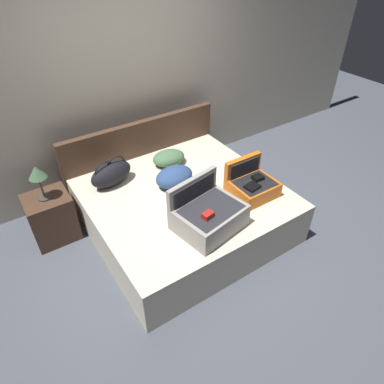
% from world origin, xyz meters
% --- Properties ---
extents(ground_plane, '(12.00, 12.00, 0.00)m').
position_xyz_m(ground_plane, '(0.00, 0.00, 0.00)').
color(ground_plane, '#4C515B').
extents(back_wall, '(8.00, 0.10, 2.60)m').
position_xyz_m(back_wall, '(0.00, 1.65, 1.30)').
color(back_wall, beige).
rests_on(back_wall, ground).
extents(bed, '(1.92, 1.82, 0.48)m').
position_xyz_m(bed, '(0.00, 0.40, 0.24)').
color(bed, beige).
rests_on(bed, ground).
extents(headboard, '(1.96, 0.08, 0.91)m').
position_xyz_m(headboard, '(0.00, 1.35, 0.45)').
color(headboard, '#4C3323').
rests_on(headboard, ground).
extents(hard_case_large, '(0.66, 0.57, 0.43)m').
position_xyz_m(hard_case_large, '(-0.09, -0.14, 0.62)').
color(hard_case_large, gray).
rests_on(hard_case_large, bed).
extents(hard_case_medium, '(0.44, 0.41, 0.35)m').
position_xyz_m(hard_case_medium, '(0.57, 0.02, 0.59)').
color(hard_case_medium, '#D16619').
rests_on(hard_case_medium, bed).
extents(duffel_bag, '(0.52, 0.33, 0.31)m').
position_xyz_m(duffel_bag, '(-0.56, 0.97, 0.61)').
color(duffel_bag, black).
rests_on(duffel_bag, bed).
extents(pillow_near_headboard, '(0.41, 0.32, 0.17)m').
position_xyz_m(pillow_near_headboard, '(0.15, 0.97, 0.56)').
color(pillow_near_headboard, '#4C724C').
rests_on(pillow_near_headboard, bed).
extents(pillow_center_head, '(0.45, 0.34, 0.20)m').
position_xyz_m(pillow_center_head, '(-0.01, 0.59, 0.58)').
color(pillow_center_head, navy).
rests_on(pillow_center_head, bed).
extents(nightstand, '(0.44, 0.40, 0.53)m').
position_xyz_m(nightstand, '(-1.24, 1.06, 0.27)').
color(nightstand, '#4C3323').
rests_on(nightstand, ground).
extents(table_lamp, '(0.17, 0.17, 0.37)m').
position_xyz_m(table_lamp, '(-1.24, 1.06, 0.81)').
color(table_lamp, '#3F3833').
rests_on(table_lamp, nightstand).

